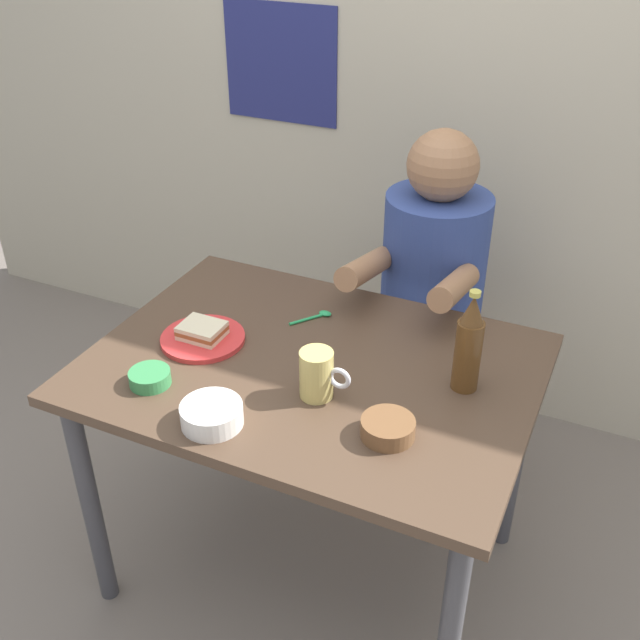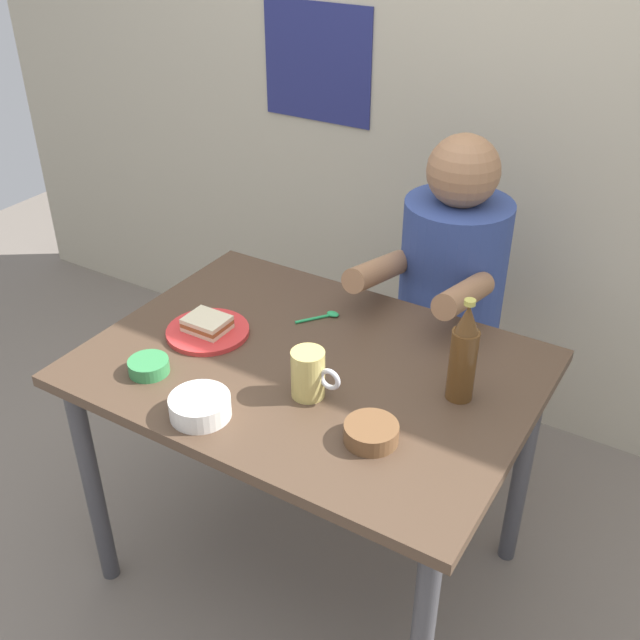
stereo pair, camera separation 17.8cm
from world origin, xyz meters
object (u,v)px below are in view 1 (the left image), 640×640
at_px(person_seated, 433,260).
at_px(beer_bottle, 469,345).
at_px(dip_bowl_green, 150,377).
at_px(plate_orange, 203,339).
at_px(dining_table, 312,393).
at_px(stool, 424,369).
at_px(beer_mug, 317,374).
at_px(sandwich, 202,330).

xyz_separation_m(person_seated, beer_bottle, (0.25, -0.55, 0.09)).
bearing_deg(dip_bowl_green, person_seated, 63.11).
distance_m(beer_bottle, dip_bowl_green, 0.76).
xyz_separation_m(person_seated, plate_orange, (-0.42, -0.64, -0.02)).
height_order(person_seated, dip_bowl_green, person_seated).
xyz_separation_m(dining_table, stool, (0.12, 0.63, -0.30)).
xyz_separation_m(beer_mug, beer_bottle, (0.30, 0.18, 0.06)).
bearing_deg(beer_mug, dip_bowl_green, -161.62).
xyz_separation_m(stool, beer_mug, (-0.05, -0.74, 0.45)).
xyz_separation_m(plate_orange, dip_bowl_green, (-0.01, -0.21, 0.01)).
xyz_separation_m(dining_table, beer_mug, (0.07, -0.11, 0.15)).
height_order(plate_orange, sandwich, sandwich).
distance_m(sandwich, dip_bowl_green, 0.21).
distance_m(sandwich, beer_mug, 0.38).
bearing_deg(sandwich, person_seated, 56.86).
relative_size(plate_orange, dip_bowl_green, 2.20).
height_order(sandwich, beer_bottle, beer_bottle).
xyz_separation_m(stool, dip_bowl_green, (-0.43, -0.87, 0.41)).
relative_size(sandwich, beer_mug, 0.87).
distance_m(stool, beer_mug, 0.87).
bearing_deg(person_seated, stool, 90.00).
bearing_deg(plate_orange, beer_mug, -12.84).
relative_size(dining_table, dip_bowl_green, 11.00).
bearing_deg(dining_table, sandwich, -175.09).
distance_m(dining_table, person_seated, 0.64).
bearing_deg(dip_bowl_green, stool, 63.41).
distance_m(plate_orange, dip_bowl_green, 0.21).
bearing_deg(stool, beer_mug, -93.96).
height_order(beer_mug, beer_bottle, beer_bottle).
distance_m(plate_orange, beer_bottle, 0.69).
bearing_deg(person_seated, sandwich, -123.14).
distance_m(dining_table, dip_bowl_green, 0.41).
bearing_deg(dip_bowl_green, beer_mug, 18.38).
xyz_separation_m(dining_table, person_seated, (0.12, 0.62, 0.12)).
bearing_deg(plate_orange, dip_bowl_green, -93.58).
xyz_separation_m(dining_table, beer_bottle, (0.37, 0.07, 0.21)).
bearing_deg(stool, person_seated, -90.00).
bearing_deg(plate_orange, beer_bottle, 7.87).
xyz_separation_m(stool, person_seated, (-0.00, -0.01, 0.42)).
xyz_separation_m(dining_table, sandwich, (-0.30, -0.03, 0.13)).
bearing_deg(person_seated, beer_bottle, -65.54).
distance_m(stool, sandwich, 0.89).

